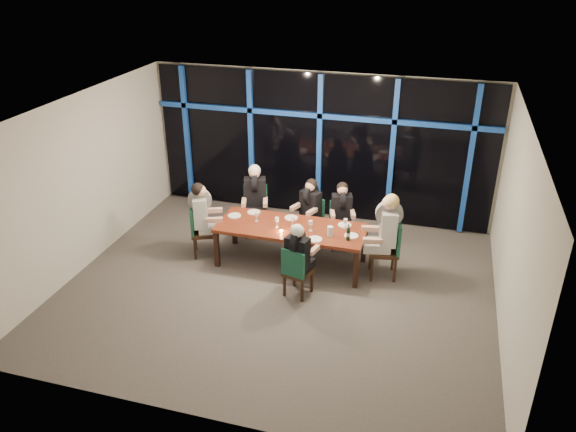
# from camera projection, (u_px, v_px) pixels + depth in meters

# --- Properties ---
(room) EXTENTS (7.04, 7.00, 3.02)m
(room) POSITION_uv_depth(u_px,v_px,m) (277.00, 175.00, 8.53)
(room) COLOR #5B5450
(room) RESTS_ON ground
(window_wall) EXTENTS (6.86, 0.43, 2.94)m
(window_wall) POSITION_uv_depth(u_px,v_px,m) (320.00, 145.00, 11.27)
(window_wall) COLOR black
(window_wall) RESTS_ON ground
(dining_table) EXTENTS (2.60, 1.00, 0.75)m
(dining_table) POSITION_uv_depth(u_px,v_px,m) (291.00, 230.00, 9.82)
(dining_table) COLOR maroon
(dining_table) RESTS_ON ground
(chair_far_left) EXTENTS (0.57, 0.57, 0.99)m
(chair_far_left) POSITION_uv_depth(u_px,v_px,m) (256.00, 207.00, 10.96)
(chair_far_left) COLOR black
(chair_far_left) RESTS_ON ground
(chair_far_mid) EXTENTS (0.54, 0.54, 0.89)m
(chair_far_mid) POSITION_uv_depth(u_px,v_px,m) (312.00, 218.00, 10.65)
(chair_far_mid) COLOR black
(chair_far_mid) RESTS_ON ground
(chair_far_right) EXTENTS (0.51, 0.51, 0.89)m
(chair_far_right) POSITION_uv_depth(u_px,v_px,m) (341.00, 222.00, 10.51)
(chair_far_right) COLOR black
(chair_far_right) RESTS_ON ground
(chair_end_left) EXTENTS (0.59, 0.59, 0.97)m
(chair_end_left) POSITION_uv_depth(u_px,v_px,m) (199.00, 228.00, 10.19)
(chair_end_left) COLOR black
(chair_end_left) RESTS_ON ground
(chair_end_right) EXTENTS (0.58, 0.58, 1.05)m
(chair_end_right) POSITION_uv_depth(u_px,v_px,m) (389.00, 246.00, 9.50)
(chair_end_right) COLOR black
(chair_end_right) RESTS_ON ground
(chair_near_mid) EXTENTS (0.50, 0.50, 0.89)m
(chair_near_mid) POSITION_uv_depth(u_px,v_px,m) (296.00, 270.00, 8.97)
(chair_near_mid) COLOR black
(chair_near_mid) RESTS_ON ground
(diner_far_left) EXTENTS (0.58, 0.67, 0.96)m
(diner_far_left) POSITION_uv_depth(u_px,v_px,m) (255.00, 191.00, 10.72)
(diner_far_left) COLOR black
(diner_far_left) RESTS_ON ground
(diner_far_mid) EXTENTS (0.55, 0.61, 0.87)m
(diner_far_mid) POSITION_uv_depth(u_px,v_px,m) (310.00, 202.00, 10.44)
(diner_far_mid) COLOR black
(diner_far_mid) RESTS_ON ground
(diner_far_right) EXTENTS (0.52, 0.60, 0.87)m
(diner_far_right) POSITION_uv_depth(u_px,v_px,m) (342.00, 206.00, 10.29)
(diner_far_right) COLOR black
(diner_far_right) RESTS_ON ground
(diner_end_left) EXTENTS (0.67, 0.60, 0.94)m
(diner_end_left) POSITION_uv_depth(u_px,v_px,m) (202.00, 209.00, 10.03)
(diner_end_left) COLOR black
(diner_end_left) RESTS_ON ground
(diner_end_right) EXTENTS (0.70, 0.58, 1.02)m
(diner_end_right) POSITION_uv_depth(u_px,v_px,m) (386.00, 224.00, 9.32)
(diner_end_right) COLOR black
(diner_end_right) RESTS_ON ground
(diner_near_mid) EXTENTS (0.51, 0.60, 0.87)m
(diner_near_mid) POSITION_uv_depth(u_px,v_px,m) (298.00, 249.00, 8.87)
(diner_near_mid) COLOR black
(diner_near_mid) RESTS_ON ground
(plate_far_left) EXTENTS (0.24, 0.24, 0.01)m
(plate_far_left) POSITION_uv_depth(u_px,v_px,m) (254.00, 212.00, 10.29)
(plate_far_left) COLOR white
(plate_far_left) RESTS_ON dining_table
(plate_far_mid) EXTENTS (0.24, 0.24, 0.01)m
(plate_far_mid) POSITION_uv_depth(u_px,v_px,m) (291.00, 218.00, 10.08)
(plate_far_mid) COLOR white
(plate_far_mid) RESTS_ON dining_table
(plate_far_right) EXTENTS (0.24, 0.24, 0.01)m
(plate_far_right) POSITION_uv_depth(u_px,v_px,m) (345.00, 225.00, 9.82)
(plate_far_right) COLOR white
(plate_far_right) RESTS_ON dining_table
(plate_end_left) EXTENTS (0.24, 0.24, 0.01)m
(plate_end_left) POSITION_uv_depth(u_px,v_px,m) (234.00, 216.00, 10.16)
(plate_end_left) COLOR white
(plate_end_left) RESTS_ON dining_table
(plate_end_right) EXTENTS (0.24, 0.24, 0.01)m
(plate_end_right) POSITION_uv_depth(u_px,v_px,m) (351.00, 236.00, 9.47)
(plate_end_right) COLOR white
(plate_end_right) RESTS_ON dining_table
(plate_near_mid) EXTENTS (0.24, 0.24, 0.01)m
(plate_near_mid) POSITION_uv_depth(u_px,v_px,m) (315.00, 239.00, 9.35)
(plate_near_mid) COLOR white
(plate_near_mid) RESTS_ON dining_table
(wine_bottle) EXTENTS (0.07, 0.07, 0.29)m
(wine_bottle) POSITION_uv_depth(u_px,v_px,m) (348.00, 234.00, 9.30)
(wine_bottle) COLOR black
(wine_bottle) RESTS_ON dining_table
(water_pitcher) EXTENTS (0.11, 0.10, 0.18)m
(water_pitcher) POSITION_uv_depth(u_px,v_px,m) (330.00, 231.00, 9.43)
(water_pitcher) COLOR silver
(water_pitcher) RESTS_ON dining_table
(tea_light) EXTENTS (0.05, 0.05, 0.03)m
(tea_light) POSITION_uv_depth(u_px,v_px,m) (281.00, 231.00, 9.60)
(tea_light) COLOR #FF9F4C
(tea_light) RESTS_ON dining_table
(wine_glass_a) EXTENTS (0.07, 0.07, 0.19)m
(wine_glass_a) POSITION_uv_depth(u_px,v_px,m) (277.00, 220.00, 9.70)
(wine_glass_a) COLOR white
(wine_glass_a) RESTS_ON dining_table
(wine_glass_b) EXTENTS (0.07, 0.07, 0.18)m
(wine_glass_b) POSITION_uv_depth(u_px,v_px,m) (293.00, 219.00, 9.75)
(wine_glass_b) COLOR white
(wine_glass_b) RESTS_ON dining_table
(wine_glass_c) EXTENTS (0.07, 0.07, 0.19)m
(wine_glass_c) POSITION_uv_depth(u_px,v_px,m) (311.00, 224.00, 9.59)
(wine_glass_c) COLOR silver
(wine_glass_c) RESTS_ON dining_table
(wine_glass_d) EXTENTS (0.07, 0.07, 0.17)m
(wine_glass_d) POSITION_uv_depth(u_px,v_px,m) (257.00, 215.00, 9.92)
(wine_glass_d) COLOR silver
(wine_glass_d) RESTS_ON dining_table
(wine_glass_e) EXTENTS (0.07, 0.07, 0.18)m
(wine_glass_e) POSITION_uv_depth(u_px,v_px,m) (345.00, 221.00, 9.68)
(wine_glass_e) COLOR silver
(wine_glass_e) RESTS_ON dining_table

